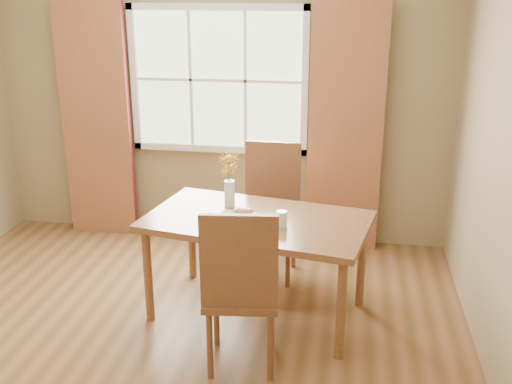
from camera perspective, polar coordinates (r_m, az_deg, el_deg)
The scene contains 12 objects.
room at distance 3.73m, azimuth -9.79°, elevation 3.84°, with size 4.24×3.84×2.74m.
window at distance 5.46m, azimuth -3.61°, elevation 10.58°, with size 1.62×0.06×1.32m.
curtain_left at distance 5.81m, azimuth -14.95°, elevation 6.48°, with size 0.65×0.08×2.20m, color maroon.
curtain_right at distance 5.32m, azimuth 8.51°, elevation 5.78°, with size 0.65×0.08×2.20m, color maroon.
dining_table at distance 4.26m, azimuth 0.11°, elevation -3.47°, with size 1.69×1.15×0.76m.
chair_near at distance 3.65m, azimuth -1.49°, elevation -8.89°, with size 0.50×0.50×1.10m.
chair_far at distance 4.94m, azimuth 1.43°, elevation -1.08°, with size 0.47×0.47×1.10m.
placemat at distance 4.16m, azimuth -1.04°, elevation -2.83°, with size 0.45×0.33×0.01m, color beige.
plate at distance 4.17m, azimuth -1.39°, elevation -2.65°, with size 0.26×0.26×0.01m, color #74C030.
croissant_sandwich at distance 4.09m, azimuth -1.21°, elevation -2.20°, with size 0.15×0.10×0.11m.
water_glass at distance 4.06m, azimuth 2.47°, elevation -2.63°, with size 0.07×0.07×0.11m.
flower_vase at distance 4.38m, azimuth -2.56°, elevation 1.64°, with size 0.16×0.16×0.40m.
Camera 1 is at (1.18, -3.40, 2.33)m, focal length 42.00 mm.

